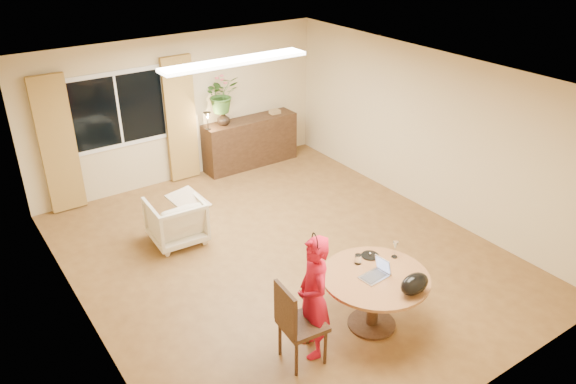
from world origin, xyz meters
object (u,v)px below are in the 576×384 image
at_px(dining_table, 375,287).
at_px(sideboard, 250,142).
at_px(armchair, 176,220).
at_px(dining_chair, 303,322).
at_px(child, 313,297).

height_order(dining_table, sideboard, sideboard).
bearing_deg(sideboard, dining_table, -104.47).
distance_m(dining_table, armchair, 3.28).
relative_size(dining_chair, child, 0.69).
relative_size(dining_table, armchair, 1.62).
distance_m(child, armchair, 3.05).
bearing_deg(child, sideboard, 174.20).
bearing_deg(dining_chair, child, 21.79).
relative_size(dining_table, dining_chair, 1.22).
xyz_separation_m(armchair, sideboard, (2.37, 1.78, 0.11)).
bearing_deg(armchair, child, 97.84).
distance_m(dining_chair, armchair, 3.08).
bearing_deg(dining_table, child, 175.69).
bearing_deg(dining_table, armchair, 109.85).
relative_size(child, armchair, 1.90).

